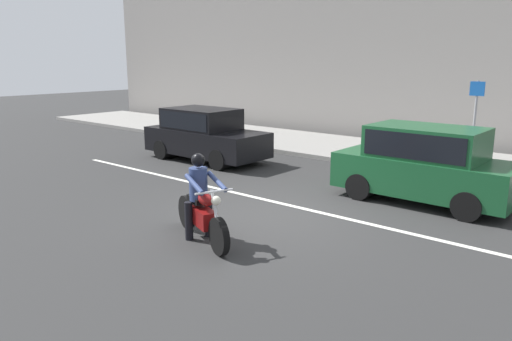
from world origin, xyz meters
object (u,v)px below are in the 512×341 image
at_px(parked_sedan_black, 204,134).
at_px(motorcycle_with_rider_denim_blue, 201,206).
at_px(parked_hatchback_forest_green, 425,163).
at_px(street_sign_post, 475,113).

bearing_deg(parked_sedan_black, motorcycle_with_rider_denim_blue, -44.43).
bearing_deg(motorcycle_with_rider_denim_blue, parked_hatchback_forest_green, 66.99).
distance_m(parked_sedan_black, street_sign_post, 8.61).
relative_size(parked_sedan_black, street_sign_post, 1.70).
xyz_separation_m(parked_hatchback_forest_green, street_sign_post, (-0.45, 5.03, 0.73)).
xyz_separation_m(motorcycle_with_rider_denim_blue, parked_sedan_black, (-5.33, 5.22, 0.21)).
bearing_deg(parked_hatchback_forest_green, parked_sedan_black, 179.03).
bearing_deg(parked_sedan_black, street_sign_post, 34.86).
bearing_deg(street_sign_post, parked_sedan_black, -145.14).
height_order(parked_sedan_black, parked_hatchback_forest_green, parked_hatchback_forest_green).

